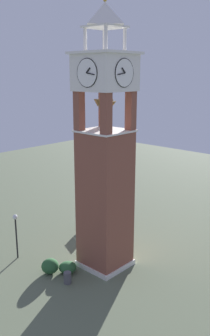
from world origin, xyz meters
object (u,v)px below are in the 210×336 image
at_px(park_bench, 86,226).
at_px(trash_bin, 67,278).
at_px(clock_tower, 105,165).
at_px(lamp_post, 16,228).

xyz_separation_m(park_bench, trash_bin, (6.65, 5.02, -0.08)).
distance_m(clock_tower, trash_bin, 7.99).
distance_m(lamp_post, trash_bin, 5.80).
distance_m(clock_tower, lamp_post, 8.48).
bearing_deg(trash_bin, clock_tower, 176.83).
bearing_deg(park_bench, clock_tower, 58.86).
height_order(clock_tower, park_bench, clock_tower).
xyz_separation_m(lamp_post, trash_bin, (-0.29, 5.41, -2.08)).
relative_size(park_bench, lamp_post, 0.47).
relative_size(clock_tower, park_bench, 11.04).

